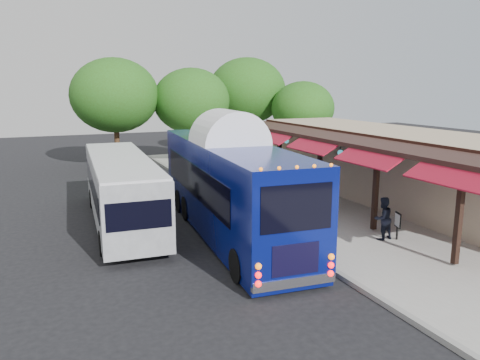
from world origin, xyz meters
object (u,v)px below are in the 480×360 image
city_bus (121,187)px  ped_b (383,218)px  coach_bus (229,182)px  sign_board (398,221)px  ped_a (311,193)px  ped_d (296,185)px  ped_c (269,183)px

city_bus → ped_b: size_ratio=6.68×
coach_bus → sign_board: coach_bus is taller
ped_a → coach_bus: bearing=168.4°
ped_d → ped_c: bearing=-24.7°
city_bus → ped_a: bearing=-12.0°
city_bus → sign_board: size_ratio=10.43×
coach_bus → ped_d: 5.71m
ped_d → ped_a: bearing=81.5°
city_bus → ped_c: bearing=6.7°
city_bus → ped_d: size_ratio=6.34×
coach_bus → sign_board: 6.57m
ped_c → ped_d: bearing=144.1°
ped_c → sign_board: ped_c is taller
ped_c → city_bus: bearing=-4.7°
coach_bus → sign_board: bearing=-29.6°
coach_bus → city_bus: (-3.69, 3.14, -0.51)m
coach_bus → ped_b: (4.85, -3.36, -1.14)m
city_bus → ped_c: city_bus is taller
city_bus → ped_b: 10.75m
ped_d → sign_board: (0.57, -6.55, -0.15)m
city_bus → ped_a: 8.37m
ped_d → sign_board: ped_d is taller
city_bus → ped_b: (8.54, -6.50, -0.63)m
city_bus → ped_a: (8.05, -2.21, -0.55)m
city_bus → ped_b: city_bus is taller
coach_bus → ped_d: size_ratio=7.25×
coach_bus → ped_a: coach_bus is taller
ped_d → coach_bus: bearing=34.7°
ped_a → ped_c: size_ratio=0.96×
sign_board → coach_bus: bearing=163.5°
city_bus → ped_a: size_ratio=6.04×
coach_bus → ped_c: bearing=49.2°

